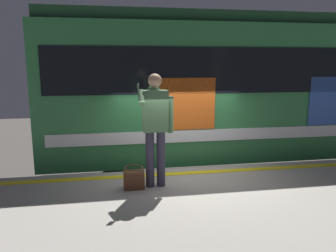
# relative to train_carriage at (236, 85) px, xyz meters

# --- Properties ---
(ground_plane) EXTENTS (26.74, 26.74, 0.00)m
(ground_plane) POSITION_rel_train_carriage_xyz_m (1.81, 1.92, -2.50)
(ground_plane) COLOR #4C4742
(safety_line) EXTENTS (17.47, 0.16, 0.01)m
(safety_line) POSITION_rel_train_carriage_xyz_m (1.81, 2.22, -1.45)
(safety_line) COLOR yellow
(safety_line) RESTS_ON platform
(track_rail_near) EXTENTS (23.18, 0.08, 0.16)m
(track_rail_near) POSITION_rel_train_carriage_xyz_m (1.81, 0.71, -2.42)
(track_rail_near) COLOR slate
(track_rail_near) RESTS_ON ground
(track_rail_far) EXTENTS (23.18, 0.08, 0.16)m
(track_rail_far) POSITION_rel_train_carriage_xyz_m (1.81, -0.72, -2.42)
(track_rail_far) COLOR slate
(track_rail_far) RESTS_ON ground
(train_carriage) EXTENTS (9.16, 3.12, 3.93)m
(train_carriage) POSITION_rel_train_carriage_xyz_m (0.00, 0.00, 0.00)
(train_carriage) COLOR #2D723F
(train_carriage) RESTS_ON ground
(passenger) EXTENTS (0.57, 0.55, 1.84)m
(passenger) POSITION_rel_train_carriage_xyz_m (2.40, 2.74, -0.36)
(passenger) COLOR #383347
(passenger) RESTS_ON platform
(handbag) EXTENTS (0.33, 0.30, 0.36)m
(handbag) POSITION_rel_train_carriage_xyz_m (2.77, 2.81, -1.29)
(handbag) COLOR #59331E
(handbag) RESTS_ON platform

